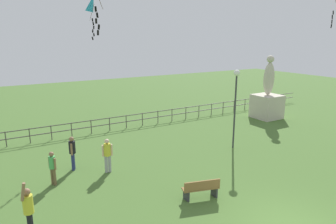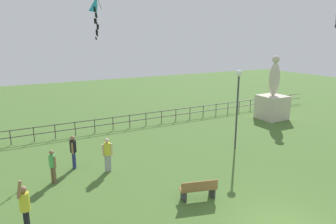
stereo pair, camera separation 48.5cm
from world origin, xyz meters
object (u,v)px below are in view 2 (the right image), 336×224
at_px(lamppost, 238,93).
at_px(person_2, 73,150).
at_px(kite_4, 98,6).
at_px(person_5, 53,164).
at_px(statue_monument, 272,101).
at_px(park_bench, 199,189).
at_px(person_0, 25,206).
at_px(person_1, 107,153).

relative_size(lamppost, person_2, 2.71).
bearing_deg(kite_4, lamppost, -46.13).
xyz_separation_m(person_5, kite_4, (4.07, 5.73, 7.33)).
bearing_deg(person_5, statue_monument, 11.10).
xyz_separation_m(park_bench, person_2, (-3.73, 5.47, 0.51)).
bearing_deg(park_bench, person_5, 138.54).
distance_m(person_2, person_5, 1.63).
bearing_deg(kite_4, person_0, -120.48).
bearing_deg(person_1, person_0, -137.99).
distance_m(park_bench, person_1, 4.95).
height_order(statue_monument, lamppost, statue_monument).
bearing_deg(person_1, person_5, -179.63).
relative_size(person_0, kite_4, 0.78).
height_order(lamppost, person_1, lamppost).
xyz_separation_m(lamppost, kite_4, (-5.98, 6.22, 4.89)).
relative_size(statue_monument, person_0, 2.44).
distance_m(person_0, person_5, 3.71).
xyz_separation_m(person_1, person_2, (-1.37, 1.14, 0.01)).
distance_m(lamppost, person_1, 7.91).
xyz_separation_m(person_2, person_5, (-1.14, -1.16, -0.09)).
bearing_deg(person_1, park_bench, -61.36).
relative_size(park_bench, person_2, 0.92).
bearing_deg(lamppost, park_bench, -143.55).
relative_size(lamppost, park_bench, 2.95).
bearing_deg(person_0, lamppost, 14.62).
height_order(statue_monument, person_0, statue_monument).
distance_m(statue_monument, person_5, 17.41).
distance_m(statue_monument, person_0, 19.64).
height_order(statue_monument, person_5, statue_monument).
height_order(statue_monument, kite_4, kite_4).
distance_m(statue_monument, park_bench, 14.44).
distance_m(person_0, kite_4, 12.86).
xyz_separation_m(park_bench, person_0, (-6.22, 0.85, 0.56)).
bearing_deg(statue_monument, kite_4, 169.63).
xyz_separation_m(lamppost, person_5, (-10.05, 0.49, -2.44)).
relative_size(person_1, person_2, 0.99).
relative_size(lamppost, person_0, 2.25).
height_order(park_bench, person_1, person_1).
height_order(person_0, kite_4, kite_4).
distance_m(statue_monument, kite_4, 14.86).
bearing_deg(kite_4, person_2, -122.62).
height_order(person_1, kite_4, kite_4).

